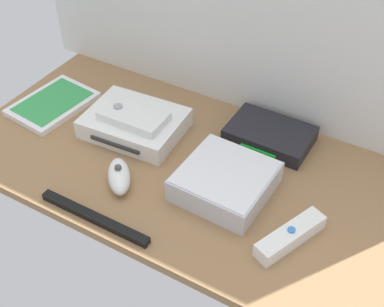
{
  "coord_description": "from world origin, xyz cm",
  "views": [
    {
      "loc": [
        38.69,
        -67.03,
        73.04
      ],
      "look_at": [
        0.0,
        0.0,
        4.0
      ],
      "focal_mm": 47.94,
      "sensor_mm": 36.0,
      "label": 1
    }
  ],
  "objects_px": {
    "sensor_bar": "(94,218)",
    "remote_classic_pad": "(134,116)",
    "game_console": "(135,123)",
    "remote_nunchuk": "(119,176)",
    "game_case": "(53,104)",
    "network_router": "(270,135)",
    "remote_wand": "(290,236)",
    "mini_computer": "(225,181)"
  },
  "relations": [
    {
      "from": "game_case",
      "to": "network_router",
      "type": "xyz_separation_m",
      "value": [
        0.5,
        0.14,
        0.01
      ]
    },
    {
      "from": "game_console",
      "to": "game_case",
      "type": "xyz_separation_m",
      "value": [
        -0.22,
        -0.02,
        -0.01
      ]
    },
    {
      "from": "mini_computer",
      "to": "network_router",
      "type": "bearing_deg",
      "value": 85.42
    },
    {
      "from": "game_console",
      "to": "sensor_bar",
      "type": "height_order",
      "value": "game_console"
    },
    {
      "from": "game_console",
      "to": "game_case",
      "type": "relative_size",
      "value": 1.08
    },
    {
      "from": "game_case",
      "to": "remote_wand",
      "type": "relative_size",
      "value": 1.35
    },
    {
      "from": "mini_computer",
      "to": "network_router",
      "type": "relative_size",
      "value": 0.97
    },
    {
      "from": "mini_computer",
      "to": "game_case",
      "type": "relative_size",
      "value": 0.86
    },
    {
      "from": "remote_classic_pad",
      "to": "sensor_bar",
      "type": "height_order",
      "value": "remote_classic_pad"
    },
    {
      "from": "game_console",
      "to": "network_router",
      "type": "xyz_separation_m",
      "value": [
        0.27,
        0.12,
        -0.0
      ]
    },
    {
      "from": "game_console",
      "to": "remote_nunchuk",
      "type": "height_order",
      "value": "remote_nunchuk"
    },
    {
      "from": "remote_wand",
      "to": "game_case",
      "type": "bearing_deg",
      "value": -166.45
    },
    {
      "from": "mini_computer",
      "to": "game_case",
      "type": "xyz_separation_m",
      "value": [
        -0.48,
        0.04,
        -0.02
      ]
    },
    {
      "from": "game_console",
      "to": "mini_computer",
      "type": "distance_m",
      "value": 0.27
    },
    {
      "from": "network_router",
      "to": "remote_classic_pad",
      "type": "distance_m",
      "value": 0.3
    },
    {
      "from": "game_case",
      "to": "remote_classic_pad",
      "type": "height_order",
      "value": "remote_classic_pad"
    },
    {
      "from": "game_case",
      "to": "sensor_bar",
      "type": "relative_size",
      "value": 0.85
    },
    {
      "from": "network_router",
      "to": "remote_wand",
      "type": "relative_size",
      "value": 1.2
    },
    {
      "from": "game_console",
      "to": "game_case",
      "type": "height_order",
      "value": "game_console"
    },
    {
      "from": "sensor_bar",
      "to": "network_router",
      "type": "bearing_deg",
      "value": 63.28
    },
    {
      "from": "remote_nunchuk",
      "to": "mini_computer",
      "type": "bearing_deg",
      "value": -15.07
    },
    {
      "from": "remote_nunchuk",
      "to": "remote_classic_pad",
      "type": "relative_size",
      "value": 0.72
    },
    {
      "from": "network_router",
      "to": "remote_nunchuk",
      "type": "bearing_deg",
      "value": -126.56
    },
    {
      "from": "game_console",
      "to": "remote_nunchuk",
      "type": "distance_m",
      "value": 0.17
    },
    {
      "from": "mini_computer",
      "to": "remote_wand",
      "type": "distance_m",
      "value": 0.17
    },
    {
      "from": "remote_wand",
      "to": "remote_nunchuk",
      "type": "distance_m",
      "value": 0.35
    },
    {
      "from": "game_console",
      "to": "remote_classic_pad",
      "type": "xyz_separation_m",
      "value": [
        0.01,
        -0.01,
        0.03
      ]
    },
    {
      "from": "mini_computer",
      "to": "game_case",
      "type": "bearing_deg",
      "value": 174.71
    },
    {
      "from": "game_case",
      "to": "remote_classic_pad",
      "type": "relative_size",
      "value": 1.4
    },
    {
      "from": "mini_computer",
      "to": "remote_wand",
      "type": "bearing_deg",
      "value": -19.2
    },
    {
      "from": "game_case",
      "to": "network_router",
      "type": "relative_size",
      "value": 1.12
    },
    {
      "from": "remote_classic_pad",
      "to": "mini_computer",
      "type": "bearing_deg",
      "value": -13.07
    },
    {
      "from": "sensor_bar",
      "to": "remote_classic_pad",
      "type": "bearing_deg",
      "value": 107.48
    },
    {
      "from": "network_router",
      "to": "remote_wand",
      "type": "distance_m",
      "value": 0.28
    },
    {
      "from": "remote_wand",
      "to": "mini_computer",
      "type": "bearing_deg",
      "value": -176.79
    },
    {
      "from": "remote_wand",
      "to": "sensor_bar",
      "type": "height_order",
      "value": "remote_wand"
    },
    {
      "from": "remote_wand",
      "to": "remote_classic_pad",
      "type": "height_order",
      "value": "remote_classic_pad"
    },
    {
      "from": "game_case",
      "to": "remote_classic_pad",
      "type": "xyz_separation_m",
      "value": [
        0.23,
        0.01,
        0.05
      ]
    },
    {
      "from": "game_case",
      "to": "remote_wand",
      "type": "distance_m",
      "value": 0.65
    },
    {
      "from": "mini_computer",
      "to": "remote_classic_pad",
      "type": "bearing_deg",
      "value": 168.13
    },
    {
      "from": "mini_computer",
      "to": "remote_wand",
      "type": "height_order",
      "value": "mini_computer"
    },
    {
      "from": "network_router",
      "to": "game_case",
      "type": "bearing_deg",
      "value": -163.74
    }
  ]
}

